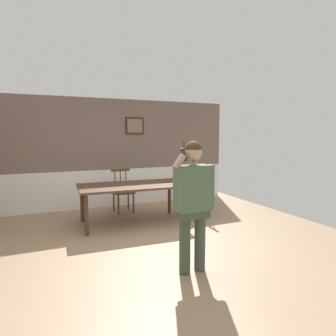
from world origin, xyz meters
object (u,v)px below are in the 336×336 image
(dining_table, at_px, (133,188))
(chair_by_doorway, at_px, (123,191))
(person_figure, at_px, (193,197))
(chair_near_window, at_px, (198,194))

(dining_table, xyz_separation_m, chair_by_doorway, (0.05, 0.93, -0.22))
(chair_by_doorway, distance_m, person_figure, 3.29)
(person_figure, bearing_deg, chair_near_window, -122.31)
(chair_near_window, xyz_separation_m, person_figure, (-1.36, -2.25, 0.49))
(chair_near_window, bearing_deg, dining_table, 88.58)
(chair_near_window, distance_m, chair_by_doorway, 1.71)
(dining_table, bearing_deg, chair_near_window, -3.18)
(dining_table, height_order, person_figure, person_figure)
(chair_near_window, relative_size, person_figure, 0.57)
(dining_table, relative_size, chair_by_doorway, 2.20)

